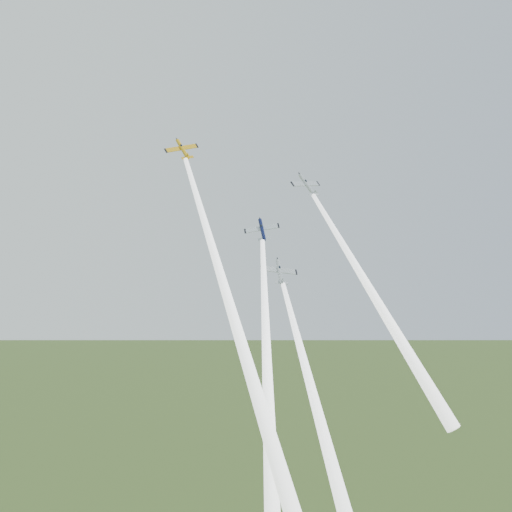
% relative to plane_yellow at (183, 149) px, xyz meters
% --- Properties ---
extents(plane_yellow, '(9.19, 5.92, 8.32)m').
position_rel_plane_yellow_xyz_m(plane_yellow, '(0.00, 0.00, 0.00)').
color(plane_yellow, gold).
extents(smoke_trail_yellow, '(5.87, 49.73, 63.03)m').
position_rel_plane_yellow_xyz_m(smoke_trail_yellow, '(1.65, -25.67, -33.22)').
color(smoke_trail_yellow, white).
extents(plane_navy, '(8.17, 8.16, 7.90)m').
position_rel_plane_yellow_xyz_m(plane_navy, '(16.05, -5.72, -17.18)').
color(plane_navy, '#0E143E').
extents(smoke_trail_navy, '(16.37, 38.00, 49.99)m').
position_rel_plane_yellow_xyz_m(smoke_trail_navy, '(8.82, -25.09, -43.88)').
color(smoke_trail_navy, white).
extents(plane_silver_right, '(10.58, 8.22, 8.47)m').
position_rel_plane_yellow_xyz_m(plane_silver_right, '(29.41, -0.76, -6.05)').
color(plane_silver_right, '#B6BCC5').
extents(smoke_trail_silver_right, '(13.58, 37.25, 48.10)m').
position_rel_plane_yellow_xyz_m(smoke_trail_silver_right, '(35.17, -19.85, -31.81)').
color(smoke_trail_silver_right, white).
extents(plane_silver_low, '(9.13, 6.54, 7.97)m').
position_rel_plane_yellow_xyz_m(plane_silver_low, '(18.38, -9.62, -26.24)').
color(plane_silver_low, '#A4ACB2').
extents(smoke_trail_silver_low, '(5.40, 34.43, 43.23)m').
position_rel_plane_yellow_xyz_m(smoke_trail_silver_low, '(16.95, -27.62, -49.56)').
color(smoke_trail_silver_low, white).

